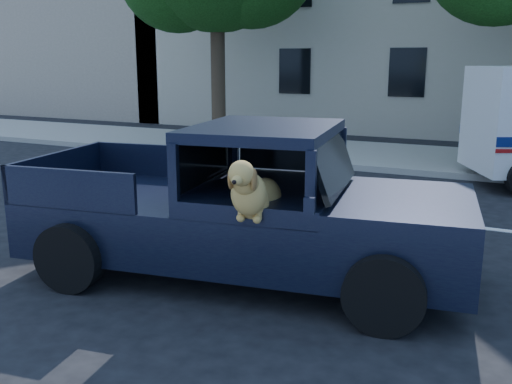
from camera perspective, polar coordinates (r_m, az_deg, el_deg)
ground at (r=8.16m, az=-11.83°, el=-6.15°), size 120.00×120.00×0.00m
far_sidewalk at (r=16.22m, az=8.08°, el=3.92°), size 60.00×4.00×0.15m
lane_stripes at (r=10.23m, az=9.00°, el=-2.01°), size 21.60×0.14×0.01m
building_main at (r=22.73m, az=21.91°, el=16.97°), size 26.00×6.00×9.00m
building_left at (r=30.02m, az=-16.36°, el=15.29°), size 12.00×6.00×8.00m
pickup_truck at (r=7.05m, az=-1.91°, el=-3.46°), size 5.57×2.97×1.91m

